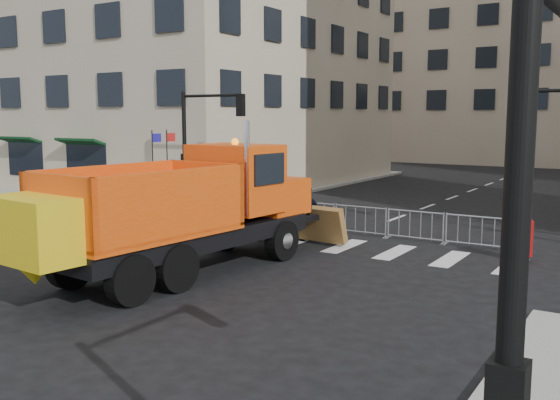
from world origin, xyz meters
The scene contains 12 objects.
ground centered at (0.00, 0.00, 0.00)m, with size 120.00×120.00×0.00m, color black.
sidewalk_back centered at (0.00, 8.50, 0.07)m, with size 64.00×5.00×0.15m, color gray.
building_far centered at (0.00, 52.00, 12.00)m, with size 30.00×18.00×24.00m, color tan.
traffic_light_left centered at (-8.00, 7.50, 2.70)m, with size 0.18×0.18×5.40m, color black.
traffic_light_near centered at (9.00, -9.00, 2.70)m, with size 0.18×0.18×5.40m, color black.
crowd_barriers centered at (-0.75, 7.60, 0.55)m, with size 12.60×0.60×1.10m, color #9EA0A5, non-canonical shape.
plow_truck centered at (-1.48, -0.38, 1.88)m, with size 4.06×11.14×4.24m.
cop_a centered at (-1.41, 6.44, 0.85)m, with size 0.62×0.41×1.69m, color black.
cop_b centered at (-2.15, 4.81, 1.00)m, with size 0.97×0.75×1.99m, color black.
cop_c centered at (-0.85, 5.63, 0.97)m, with size 1.14×0.47×1.94m, color black.
worker centered at (-4.28, 6.80, 1.01)m, with size 1.11×0.64×1.73m, color #C6D819.
newspaper_box centered at (6.23, 6.50, 0.70)m, with size 0.45×0.40×1.10m, color #9E0C0D.
Camera 1 is at (9.81, -13.14, 4.36)m, focal length 40.00 mm.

